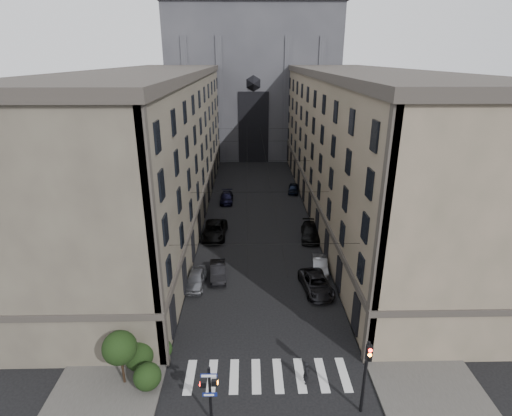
{
  "coord_description": "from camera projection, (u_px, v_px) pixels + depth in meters",
  "views": [
    {
      "loc": [
        -1.22,
        -16.32,
        20.37
      ],
      "look_at": [
        -0.58,
        13.29,
        9.1
      ],
      "focal_mm": 28.0,
      "sensor_mm": 36.0,
      "label": 1
    }
  ],
  "objects": [
    {
      "name": "car_left_near",
      "position": [
        196.0,
        279.0,
        37.61
      ],
      "size": [
        1.94,
        4.43,
        1.49
      ],
      "primitive_type": "imported",
      "rotation": [
        0.0,
        0.0,
        -0.04
      ],
      "color": "slate",
      "rests_on": "ground"
    },
    {
      "name": "sidewalk_left",
      "position": [
        182.0,
        211.0,
        55.92
      ],
      "size": [
        7.0,
        80.0,
        0.15
      ],
      "primitive_type": "cube",
      "color": "#383533",
      "rests_on": "ground"
    },
    {
      "name": "shrub_cluster",
      "position": [
        136.0,
        356.0,
        26.38
      ],
      "size": [
        3.9,
        4.4,
        3.9
      ],
      "color": "black",
      "rests_on": "sidewalk_left"
    },
    {
      "name": "car_left_midnear",
      "position": [
        218.0,
        272.0,
        38.94
      ],
      "size": [
        1.84,
        4.38,
        1.41
      ],
      "primitive_type": "imported",
      "rotation": [
        0.0,
        0.0,
        0.08
      ],
      "color": "black",
      "rests_on": "ground"
    },
    {
      "name": "car_right_midnear",
      "position": [
        316.0,
        284.0,
        36.82
      ],
      "size": [
        3.04,
        5.52,
        1.46
      ],
      "primitive_type": "imported",
      "rotation": [
        0.0,
        0.0,
        0.12
      ],
      "color": "black",
      "rests_on": "ground"
    },
    {
      "name": "car_right_near",
      "position": [
        320.0,
        265.0,
        40.16
      ],
      "size": [
        1.87,
        4.28,
        1.37
      ],
      "primitive_type": "imported",
      "rotation": [
        0.0,
        0.0,
        -0.1
      ],
      "color": "gray",
      "rests_on": "ground"
    },
    {
      "name": "traffic_light_right",
      "position": [
        366.0,
        369.0,
        23.25
      ],
      "size": [
        0.34,
        0.5,
        5.2
      ],
      "color": "black",
      "rests_on": "ground"
    },
    {
      "name": "pedestrian",
      "position": [
        306.0,
        373.0,
        26.32
      ],
      "size": [
        0.47,
        0.65,
        1.66
      ],
      "primitive_type": "imported",
      "rotation": [
        0.0,
        0.0,
        1.45
      ],
      "color": "black",
      "rests_on": "ground"
    },
    {
      "name": "building_right",
      "position": [
        358.0,
        145.0,
        53.1
      ],
      "size": [
        13.6,
        60.6,
        18.85
      ],
      "color": "brown",
      "rests_on": "ground"
    },
    {
      "name": "gothic_tower",
      "position": [
        253.0,
        69.0,
        86.22
      ],
      "size": [
        35.0,
        23.0,
        58.0
      ],
      "color": "#2D2D33",
      "rests_on": "ground"
    },
    {
      "name": "car_left_midfar",
      "position": [
        215.0,
        230.0,
        47.9
      ],
      "size": [
        2.95,
        6.02,
        1.64
      ],
      "primitive_type": "imported",
      "rotation": [
        0.0,
        0.0,
        -0.04
      ],
      "color": "black",
      "rests_on": "ground"
    },
    {
      "name": "sidewalk_right",
      "position": [
        331.0,
        210.0,
        56.34
      ],
      "size": [
        7.0,
        80.0,
        0.15
      ],
      "primitive_type": "cube",
      "color": "#383533",
      "rests_on": "ground"
    },
    {
      "name": "car_right_far",
      "position": [
        293.0,
        189.0,
        63.52
      ],
      "size": [
        2.11,
        4.12,
        1.34
      ],
      "primitive_type": "imported",
      "rotation": [
        0.0,
        0.0,
        -0.14
      ],
      "color": "black",
      "rests_on": "ground"
    },
    {
      "name": "zebra_crossing",
      "position": [
        267.0,
        376.0,
        27.19
      ],
      "size": [
        11.0,
        3.2,
        0.01
      ],
      "primitive_type": "cube",
      "color": "beige",
      "rests_on": "ground"
    },
    {
      "name": "building_left",
      "position": [
        155.0,
        146.0,
        52.56
      ],
      "size": [
        13.6,
        60.6,
        18.85
      ],
      "color": "#484237",
      "rests_on": "ground"
    },
    {
      "name": "car_right_midfar",
      "position": [
        310.0,
        232.0,
        47.52
      ],
      "size": [
        2.79,
        5.58,
        1.56
      ],
      "primitive_type": "imported",
      "rotation": [
        0.0,
        0.0,
        -0.12
      ],
      "color": "black",
      "rests_on": "ground"
    },
    {
      "name": "tram_wires",
      "position": [
        257.0,
        161.0,
        53.23
      ],
      "size": [
        14.0,
        60.0,
        0.43
      ],
      "color": "black",
      "rests_on": "ground"
    },
    {
      "name": "car_left_far",
      "position": [
        227.0,
        198.0,
        59.41
      ],
      "size": [
        1.9,
        4.64,
        1.34
      ],
      "primitive_type": "imported",
      "rotation": [
        0.0,
        0.0,
        0.0
      ],
      "color": "black",
      "rests_on": "ground"
    },
    {
      "name": "pedestrian_signal_left",
      "position": [
        210.0,
        390.0,
        23.02
      ],
      "size": [
        1.02,
        0.38,
        4.0
      ],
      "color": "black",
      "rests_on": "ground"
    }
  ]
}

